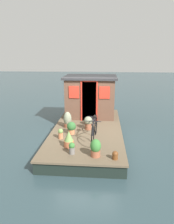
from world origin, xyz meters
The scene contains 13 objects.
ground_plane centered at (0.00, 0.00, 0.00)m, with size 60.00×60.00×0.00m, color #2D4247.
houseboat_deck centered at (0.00, 0.00, 0.22)m, with size 5.68×2.65×0.44m.
houseboat_cabin centered at (1.73, 0.00, 1.37)m, with size 1.87×2.34×1.85m.
bicycle centered at (-1.15, -0.33, 0.81)m, with size 1.68×0.50×0.80m.
potted_plant_basil centered at (-2.26, 0.27, 0.62)m, with size 0.18×0.18×0.35m.
potted_plant_fern centered at (-1.79, 0.44, 0.69)m, with size 0.32×0.32×0.52m.
potted_plant_rosemary centered at (-0.69, 0.53, 0.68)m, with size 0.33×0.33×0.45m.
potted_plant_mint centered at (-1.16, 0.83, 0.62)m, with size 0.18×0.18×0.36m.
potted_plant_sage centered at (0.00, 0.79, 0.73)m, with size 0.32×0.32×0.63m.
potted_plant_ivy centered at (-0.18, -0.05, 0.72)m, with size 0.32×0.32×0.51m.
potted_plant_lavender centered at (-2.36, -0.42, 0.70)m, with size 0.31×0.31×0.52m.
charcoal_grill centered at (0.30, -0.07, 0.69)m, with size 0.31×0.31×0.35m.
mooring_bollard centered at (-2.49, -0.97, 0.56)m, with size 0.16×0.16×0.24m.
Camera 1 is at (-7.83, -0.64, 3.30)m, focal length 33.81 mm.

